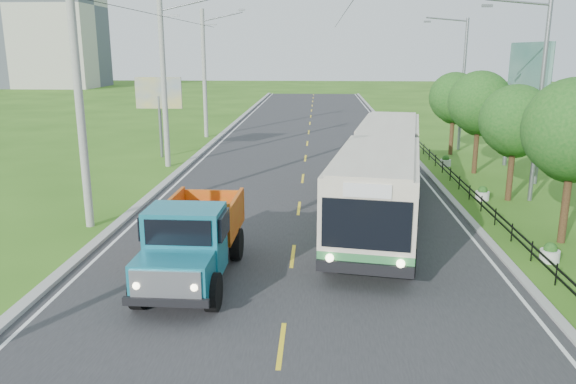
# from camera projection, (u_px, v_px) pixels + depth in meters

# --- Properties ---
(ground) EXTENTS (240.00, 240.00, 0.00)m
(ground) POSITION_uv_depth(u_px,v_px,m) (281.00, 346.00, 13.43)
(ground) COLOR #2F5C15
(ground) RESTS_ON ground
(road) EXTENTS (14.00, 120.00, 0.02)m
(road) POSITION_uv_depth(u_px,v_px,m) (304.00, 171.00, 32.79)
(road) COLOR #28282B
(road) RESTS_ON ground
(curb_left) EXTENTS (0.40, 120.00, 0.15)m
(curb_left) POSITION_uv_depth(u_px,v_px,m) (182.00, 169.00, 33.15)
(curb_left) COLOR #9E9E99
(curb_left) RESTS_ON ground
(curb_right) EXTENTS (0.30, 120.00, 0.10)m
(curb_right) POSITION_uv_depth(u_px,v_px,m) (427.00, 172.00, 32.40)
(curb_right) COLOR #9E9E99
(curb_right) RESTS_ON ground
(edge_line_left) EXTENTS (0.12, 120.00, 0.00)m
(edge_line_left) POSITION_uv_depth(u_px,v_px,m) (191.00, 170.00, 33.13)
(edge_line_left) COLOR silver
(edge_line_left) RESTS_ON road
(edge_line_right) EXTENTS (0.12, 120.00, 0.00)m
(edge_line_right) POSITION_uv_depth(u_px,v_px,m) (419.00, 172.00, 32.44)
(edge_line_right) COLOR silver
(edge_line_right) RESTS_ON road
(centre_dash) EXTENTS (0.12, 2.20, 0.00)m
(centre_dash) POSITION_uv_depth(u_px,v_px,m) (281.00, 345.00, 13.42)
(centre_dash) COLOR yellow
(centre_dash) RESTS_ON road
(railing_right) EXTENTS (0.04, 40.00, 0.60)m
(railing_right) POSITION_uv_depth(u_px,v_px,m) (469.00, 193.00, 26.49)
(railing_right) COLOR black
(railing_right) RESTS_ON ground
(pole_near) EXTENTS (3.51, 0.32, 10.00)m
(pole_near) POSITION_uv_depth(u_px,v_px,m) (80.00, 98.00, 21.32)
(pole_near) COLOR gray
(pole_near) RESTS_ON ground
(pole_mid) EXTENTS (3.51, 0.32, 10.00)m
(pole_mid) POSITION_uv_depth(u_px,v_px,m) (164.00, 81.00, 32.94)
(pole_mid) COLOR gray
(pole_mid) RESTS_ON ground
(pole_far) EXTENTS (3.51, 0.32, 10.00)m
(pole_far) POSITION_uv_depth(u_px,v_px,m) (205.00, 73.00, 44.56)
(pole_far) COLOR gray
(pole_far) RESTS_ON ground
(tree_third) EXTENTS (3.60, 3.62, 6.00)m
(tree_third) POSITION_uv_depth(u_px,v_px,m) (574.00, 134.00, 19.81)
(tree_third) COLOR #382314
(tree_third) RESTS_ON ground
(tree_fourth) EXTENTS (3.24, 3.31, 5.40)m
(tree_fourth) POSITION_uv_depth(u_px,v_px,m) (515.00, 124.00, 25.72)
(tree_fourth) COLOR #382314
(tree_fourth) RESTS_ON ground
(tree_fifth) EXTENTS (3.48, 3.52, 5.80)m
(tree_fifth) POSITION_uv_depth(u_px,v_px,m) (480.00, 106.00, 31.46)
(tree_fifth) COLOR #382314
(tree_fifth) RESTS_ON ground
(tree_back) EXTENTS (3.30, 3.36, 5.50)m
(tree_back) POSITION_uv_depth(u_px,v_px,m) (454.00, 100.00, 37.32)
(tree_back) COLOR #382314
(tree_back) RESTS_ON ground
(streetlight_mid) EXTENTS (3.02, 0.20, 9.07)m
(streetlight_mid) POSITION_uv_depth(u_px,v_px,m) (537.00, 95.00, 25.22)
(streetlight_mid) COLOR slate
(streetlight_mid) RESTS_ON ground
(streetlight_far) EXTENTS (3.02, 0.20, 9.07)m
(streetlight_far) POSITION_uv_depth(u_px,v_px,m) (461.00, 80.00, 38.77)
(streetlight_far) COLOR slate
(streetlight_far) RESTS_ON ground
(planter_near) EXTENTS (0.64, 0.64, 0.67)m
(planter_near) POSITION_uv_depth(u_px,v_px,m) (550.00, 253.00, 18.72)
(planter_near) COLOR silver
(planter_near) RESTS_ON ground
(planter_mid) EXTENTS (0.64, 0.64, 0.67)m
(planter_mid) POSITION_uv_depth(u_px,v_px,m) (482.00, 194.00, 26.46)
(planter_mid) COLOR silver
(planter_mid) RESTS_ON ground
(planter_far) EXTENTS (0.64, 0.64, 0.67)m
(planter_far) POSITION_uv_depth(u_px,v_px,m) (445.00, 161.00, 34.20)
(planter_far) COLOR silver
(planter_far) RESTS_ON ground
(billboard_left) EXTENTS (3.00, 0.20, 5.20)m
(billboard_left) POSITION_uv_depth(u_px,v_px,m) (159.00, 98.00, 36.21)
(billboard_left) COLOR slate
(billboard_left) RESTS_ON ground
(billboard_right) EXTENTS (0.24, 6.00, 7.30)m
(billboard_right) POSITION_uv_depth(u_px,v_px,m) (528.00, 79.00, 30.83)
(billboard_right) COLOR slate
(billboard_right) RESTS_ON ground
(apartment_near) EXTENTS (28.00, 14.00, 30.00)m
(apartment_near) POSITION_uv_depth(u_px,v_px,m) (21.00, 5.00, 104.59)
(apartment_near) COLOR #B7B2A3
(apartment_near) RESTS_ON ground
(bus) EXTENTS (5.66, 17.66, 3.37)m
(bus) POSITION_uv_depth(u_px,v_px,m) (384.00, 167.00, 24.03)
(bus) COLOR #317C41
(bus) RESTS_ON ground
(dump_truck) EXTENTS (2.48, 6.07, 2.53)m
(dump_truck) POSITION_uv_depth(u_px,v_px,m) (193.00, 235.00, 16.99)
(dump_truck) COLOR #15697E
(dump_truck) RESTS_ON ground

